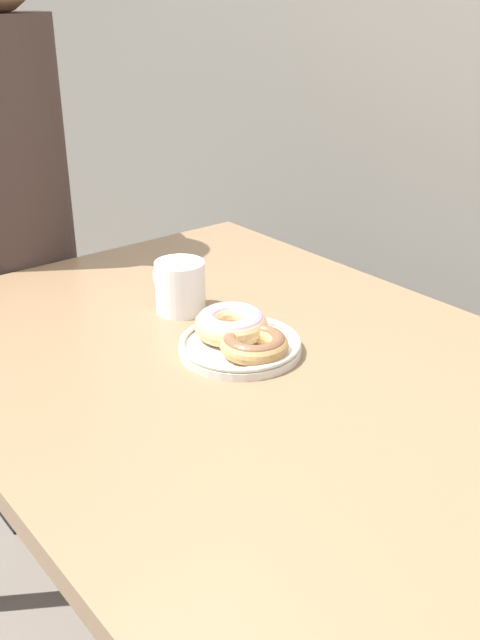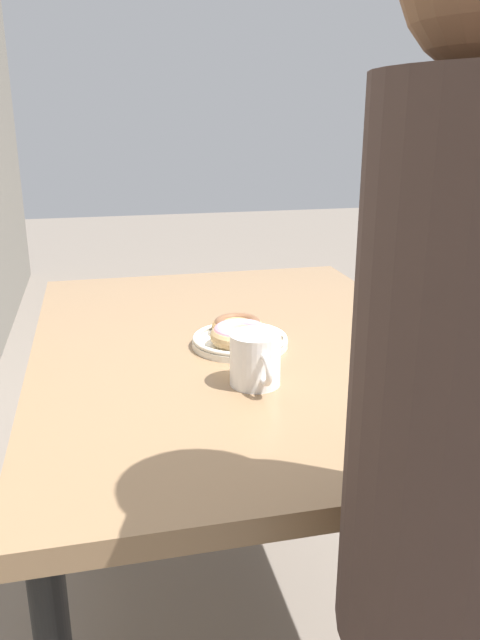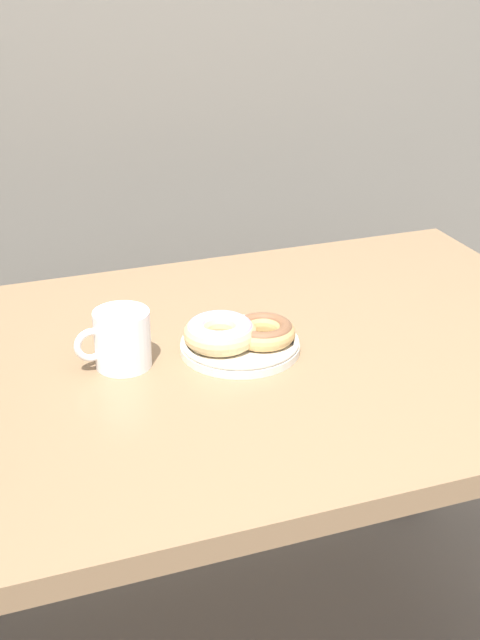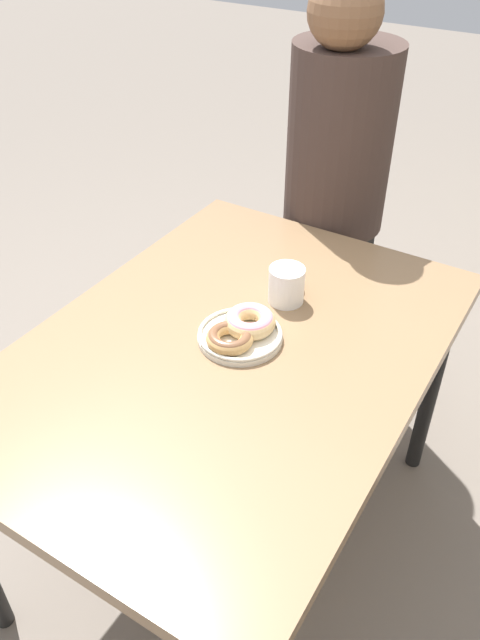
% 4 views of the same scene
% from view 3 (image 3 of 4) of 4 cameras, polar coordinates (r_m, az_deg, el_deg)
% --- Properties ---
extents(dining_table, '(1.28, 0.91, 0.78)m').
position_cam_3_polar(dining_table, '(1.60, 1.23, -4.29)').
color(dining_table, '#846647').
rests_on(dining_table, ground_plane).
extents(donut_plate, '(0.24, 0.21, 0.06)m').
position_cam_3_polar(donut_plate, '(1.56, -0.14, -1.05)').
color(donut_plate, silver).
rests_on(donut_plate, dining_table).
extents(coffee_mug, '(0.13, 0.10, 0.10)m').
position_cam_3_polar(coffee_mug, '(1.51, -7.62, -1.19)').
color(coffee_mug, white).
rests_on(coffee_mug, dining_table).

